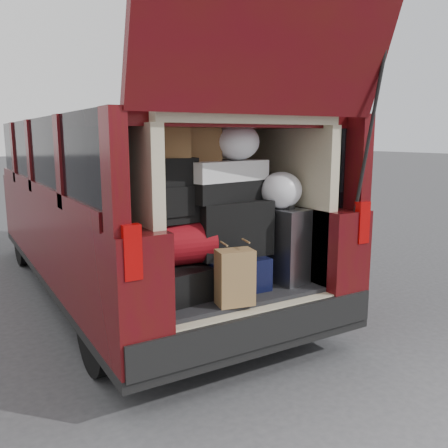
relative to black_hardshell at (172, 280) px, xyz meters
The scene contains 15 objects.
ground 0.79m from the black_hardshell, 24.06° to the right, with size 80.00×80.00×0.00m, color #353538.
minivan 1.74m from the black_hardshell, 76.60° to the left, with size 1.90×5.35×2.77m.
load_floor 0.56m from the black_hardshell, 13.60° to the left, with size 1.24×1.05×0.55m, color black.
black_hardshell is the anchor object (origin of this frame).
navy_hardshell 0.43m from the black_hardshell, ahead, with size 0.44×0.54×0.23m, color black.
silver_roller 0.88m from the black_hardshell, ahead, with size 0.23×0.37×0.55m, color silver.
kraft_bag 0.47m from the black_hardshell, 53.99° to the right, with size 0.23×0.15×0.36m, color olive.
red_duffel 0.26m from the black_hardshell, 25.33° to the right, with size 0.44×0.29×0.29m, color maroon.
black_soft_case 0.56m from the black_hardshell, ahead, with size 0.54×0.33×0.39m, color black.
backpack 0.61m from the black_hardshell, 18.11° to the right, with size 0.30×0.18×0.43m, color black.
twotone_duffel 0.78m from the black_hardshell, ahead, with size 0.62×0.32×0.28m, color silver.
grocery_sack_lower 0.93m from the black_hardshell, ahead, with size 0.22×0.18×0.20m, color brown.
grocery_sack_upper 0.96m from the black_hardshell, 14.96° to the left, with size 0.23×0.19×0.23m, color brown.
plastic_bag_center 1.06m from the black_hardshell, ahead, with size 0.32×0.30×0.26m, color silver.
plastic_bag_right 1.02m from the black_hardshell, ahead, with size 0.31×0.29×0.27m, color silver.
Camera 1 is at (-1.69, -2.68, 1.63)m, focal length 38.00 mm.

